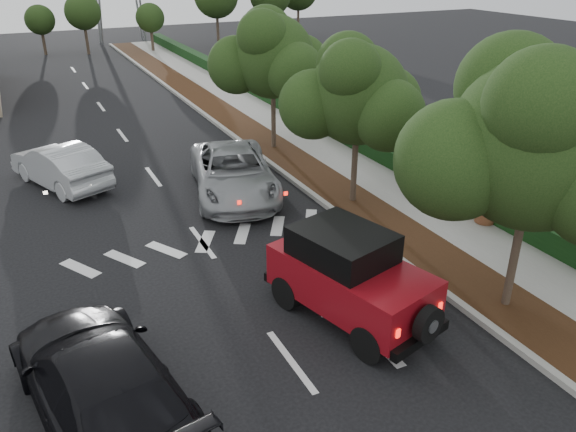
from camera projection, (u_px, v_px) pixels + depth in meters
ground at (291, 361)px, 11.93m from camera, size 120.00×120.00×0.00m
curb at (262, 157)px, 23.47m from camera, size 0.20×70.00×0.15m
planting_strip at (284, 154)px, 23.87m from camera, size 1.80×70.00×0.12m
sidewalk at (323, 148)px, 24.63m from camera, size 2.00×70.00×0.12m
hedge at (350, 136)px, 25.04m from camera, size 0.80×70.00×0.80m
transmission_tower at (123, 43)px, 53.27m from camera, size 7.00×4.00×28.00m
street_tree_near at (504, 307)px, 13.75m from camera, size 3.80×3.80×5.92m
street_tree_mid at (352, 203)px, 19.43m from camera, size 3.20×3.20×5.32m
street_tree_far at (274, 149)px, 24.71m from camera, size 3.40×3.40×5.62m
red_jeep at (345, 274)px, 13.03m from camera, size 2.82×4.45×2.18m
silver_suv_ahead at (233, 172)px, 19.81m from camera, size 4.00×6.35×1.63m
black_suv_oncoming at (100, 381)px, 10.18m from camera, size 3.24×6.05×1.67m
silver_sedan_oncoming at (60, 165)px, 20.58m from camera, size 3.31×5.02×1.56m
terracotta_planter at (488, 199)px, 17.44m from camera, size 0.78×0.78×1.35m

